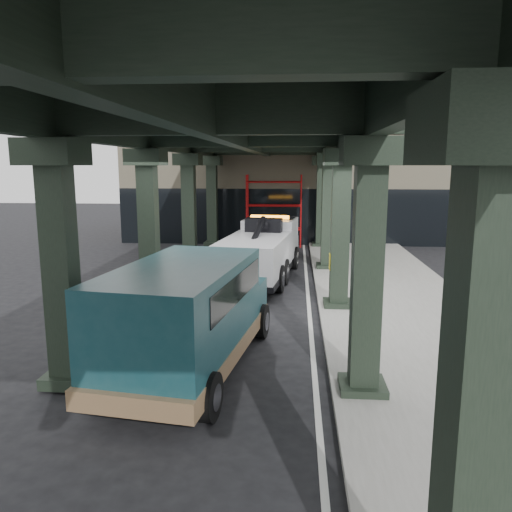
% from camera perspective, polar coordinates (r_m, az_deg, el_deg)
% --- Properties ---
extents(ground, '(90.00, 90.00, 0.00)m').
position_cam_1_polar(ground, '(14.15, -0.69, -8.24)').
color(ground, black).
rests_on(ground, ground).
extents(sidewalk, '(5.00, 40.00, 0.15)m').
position_cam_1_polar(sidewalk, '(16.30, 16.03, -5.85)').
color(sidewalk, gray).
rests_on(sidewalk, ground).
extents(lane_stripe, '(0.12, 38.00, 0.01)m').
position_cam_1_polar(lane_stripe, '(16.00, 6.09, -6.06)').
color(lane_stripe, silver).
rests_on(lane_stripe, ground).
extents(viaduct, '(7.40, 32.00, 6.40)m').
position_cam_1_polar(viaduct, '(15.47, -1.55, 13.87)').
color(viaduct, black).
rests_on(viaduct, ground).
extents(building, '(22.00, 10.00, 8.00)m').
position_cam_1_polar(building, '(33.36, 6.00, 9.40)').
color(building, '#C6B793').
rests_on(building, ground).
extents(scaffolding, '(3.08, 0.88, 4.00)m').
position_cam_1_polar(scaffolding, '(28.13, 2.08, 5.43)').
color(scaffolding, '#B50E0F').
rests_on(scaffolding, ground).
extents(tow_truck, '(3.03, 7.88, 2.52)m').
position_cam_1_polar(tow_truck, '(19.92, 0.72, 0.86)').
color(tow_truck, black).
rests_on(tow_truck, ground).
extents(towed_van, '(3.16, 6.37, 2.48)m').
position_cam_1_polar(towed_van, '(10.98, -7.71, -6.55)').
color(towed_van, '#123A41').
rests_on(towed_van, ground).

